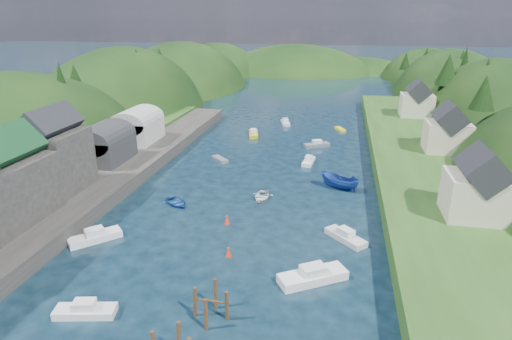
# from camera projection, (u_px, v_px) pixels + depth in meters

# --- Properties ---
(ground) EXTENTS (600.00, 600.00, 0.00)m
(ground) POSITION_uv_depth(u_px,v_px,m) (279.00, 151.00, 81.23)
(ground) COLOR black
(ground) RESTS_ON ground
(hillside_left) EXTENTS (44.00, 245.56, 52.00)m
(hillside_left) POSITION_uv_depth(u_px,v_px,m) (127.00, 142.00, 115.27)
(hillside_left) COLOR black
(hillside_left) RESTS_ON ground
(hillside_right) EXTENTS (36.00, 245.56, 48.00)m
(hillside_right) POSITION_uv_depth(u_px,v_px,m) (487.00, 161.00, 98.55)
(hillside_right) COLOR black
(hillside_right) RESTS_ON ground
(far_hills) EXTENTS (103.00, 68.00, 44.00)m
(far_hills) POSITION_uv_depth(u_px,v_px,m) (320.00, 94.00, 198.93)
(far_hills) COLOR black
(far_hills) RESTS_ON ground
(hill_trees) EXTENTS (92.43, 146.67, 11.56)m
(hill_trees) POSITION_uv_depth(u_px,v_px,m) (294.00, 81.00, 91.21)
(hill_trees) COLOR black
(hill_trees) RESTS_ON ground
(quay_left) EXTENTS (12.00, 110.00, 2.00)m
(quay_left) POSITION_uv_depth(u_px,v_px,m) (70.00, 199.00, 57.65)
(quay_left) COLOR #2D2B28
(quay_left) RESTS_ON ground
(terrace_left_grass) EXTENTS (12.00, 110.00, 2.50)m
(terrace_left_grass) POSITION_uv_depth(u_px,v_px,m) (24.00, 193.00, 58.85)
(terrace_left_grass) COLOR #234719
(terrace_left_grass) RESTS_ON ground
(boat_sheds) EXTENTS (7.00, 21.00, 7.50)m
(boat_sheds) POSITION_uv_depth(u_px,v_px,m) (121.00, 132.00, 74.05)
(boat_sheds) COLOR #2D2D30
(boat_sheds) RESTS_ON quay_left
(terrace_right) EXTENTS (16.00, 120.00, 2.40)m
(terrace_right) POSITION_uv_depth(u_px,v_px,m) (427.00, 172.00, 67.02)
(terrace_right) COLOR #234719
(terrace_right) RESTS_ON ground
(right_bank_cottages) EXTENTS (9.00, 59.24, 8.41)m
(right_bank_cottages) POSITION_uv_depth(u_px,v_px,m) (441.00, 131.00, 72.55)
(right_bank_cottages) COLOR beige
(right_bank_cottages) RESTS_ON terrace_right
(piling_cluster_far) EXTENTS (3.36, 3.12, 3.49)m
(piling_cluster_far) POSITION_uv_depth(u_px,v_px,m) (211.00, 306.00, 36.18)
(piling_cluster_far) COLOR #382314
(piling_cluster_far) RESTS_ON ground
(channel_buoy_near) EXTENTS (0.70, 0.70, 1.10)m
(channel_buoy_near) POSITION_uv_depth(u_px,v_px,m) (229.00, 252.00, 45.73)
(channel_buoy_near) COLOR red
(channel_buoy_near) RESTS_ON ground
(channel_buoy_far) EXTENTS (0.70, 0.70, 1.10)m
(channel_buoy_far) POSITION_uv_depth(u_px,v_px,m) (227.00, 220.00, 52.88)
(channel_buoy_far) COLOR red
(channel_buoy_far) RESTS_ON ground
(moored_boats) EXTENTS (33.39, 86.69, 2.33)m
(moored_boats) POSITION_uv_depth(u_px,v_px,m) (238.00, 217.00, 53.30)
(moored_boats) COLOR white
(moored_boats) RESTS_ON ground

